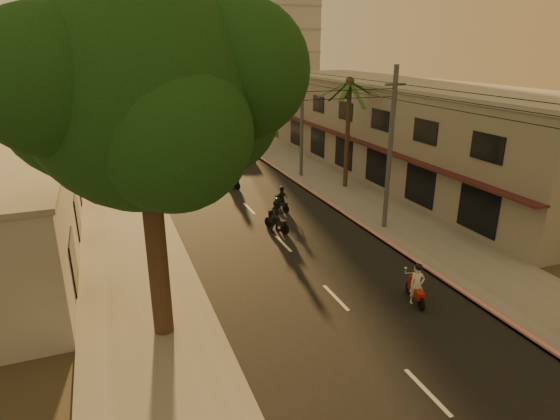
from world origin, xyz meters
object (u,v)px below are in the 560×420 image
(scooter_far_a, at_px, (233,177))
(parked_car, at_px, (241,149))
(scooter_red, at_px, (417,286))
(scooter_far_b, at_px, (219,141))
(scooter_far_c, at_px, (191,138))
(palm_tree, at_px, (350,88))
(scooter_mid_a, at_px, (277,216))
(scooter_mid_b, at_px, (282,200))
(broadleaf_tree, at_px, (154,94))

(scooter_far_a, distance_m, parked_car, 9.93)
(scooter_far_a, bearing_deg, scooter_red, -99.87)
(scooter_far_b, relative_size, scooter_far_c, 1.01)
(palm_tree, relative_size, scooter_mid_a, 4.13)
(scooter_far_a, xyz_separation_m, scooter_far_c, (0.10, 16.68, -0.11))
(scooter_red, distance_m, scooter_mid_a, 9.60)
(palm_tree, height_order, scooter_far_a, palm_tree)
(scooter_red, height_order, scooter_far_a, scooter_far_a)
(scooter_mid_a, distance_m, scooter_far_a, 9.07)
(scooter_far_c, bearing_deg, palm_tree, -68.76)
(scooter_red, relative_size, scooter_mid_a, 0.89)
(scooter_mid_a, bearing_deg, palm_tree, 19.21)
(scooter_mid_a, height_order, scooter_mid_b, scooter_mid_a)
(scooter_red, xyz_separation_m, parked_car, (0.85, 27.68, -0.03))
(scooter_red, xyz_separation_m, scooter_mid_a, (-2.50, 9.27, 0.12))
(broadleaf_tree, bearing_deg, scooter_far_c, 78.15)
(palm_tree, bearing_deg, broadleaf_tree, -136.52)
(scooter_mid_a, height_order, scooter_far_a, scooter_mid_a)
(broadleaf_tree, bearing_deg, scooter_far_a, 67.54)
(scooter_red, bearing_deg, scooter_mid_b, 108.82)
(scooter_mid_b, distance_m, scooter_far_c, 22.62)
(scooter_mid_b, xyz_separation_m, scooter_far_b, (0.87, 19.77, 0.03))
(scooter_red, bearing_deg, parked_car, 102.37)
(scooter_far_c, bearing_deg, scooter_red, -86.06)
(scooter_far_a, height_order, scooter_far_c, scooter_far_a)
(scooter_mid_a, bearing_deg, scooter_red, -94.82)
(scooter_red, distance_m, scooter_far_b, 32.22)
(scooter_far_b, distance_m, parked_car, 4.65)
(scooter_mid_a, height_order, parked_car, scooter_mid_a)
(scooter_red, height_order, scooter_mid_b, scooter_red)
(scooter_mid_a, relative_size, scooter_far_c, 1.22)
(palm_tree, xyz_separation_m, scooter_far_a, (-7.71, 2.84, -6.33))
(broadleaf_tree, xyz_separation_m, scooter_far_a, (6.90, 16.70, -7.65))
(scooter_far_b, bearing_deg, scooter_mid_b, -106.95)
(scooter_far_a, relative_size, scooter_far_c, 1.11)
(scooter_mid_b, height_order, scooter_far_a, scooter_far_a)
(scooter_red, height_order, parked_car, scooter_red)
(scooter_mid_b, bearing_deg, scooter_red, -99.93)
(scooter_far_a, bearing_deg, parked_car, 52.25)
(palm_tree, distance_m, parked_car, 14.41)
(scooter_mid_a, xyz_separation_m, scooter_far_a, (-0.05, 9.07, -0.08))
(palm_tree, height_order, scooter_mid_a, palm_tree)
(palm_tree, xyz_separation_m, parked_car, (-4.31, 12.18, -6.39))
(broadleaf_tree, relative_size, palm_tree, 1.48)
(scooter_mid_a, xyz_separation_m, scooter_far_c, (0.05, 25.75, -0.19))
(scooter_mid_a, xyz_separation_m, scooter_mid_b, (1.48, 3.18, -0.18))
(scooter_far_b, bearing_deg, broadleaf_tree, -121.34)
(parked_car, bearing_deg, scooter_far_c, 126.02)
(broadleaf_tree, distance_m, scooter_mid_b, 15.74)
(broadleaf_tree, bearing_deg, scooter_mid_b, 52.05)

